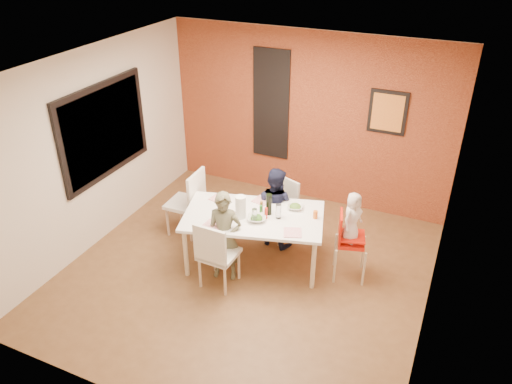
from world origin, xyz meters
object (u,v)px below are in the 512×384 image
at_px(chair_near, 215,252).
at_px(chair_far, 283,205).
at_px(high_chair, 348,239).
at_px(toddler, 352,217).
at_px(chair_left, 190,199).
at_px(child_near, 224,237).
at_px(wine_bottle, 269,204).
at_px(child_far, 275,207).
at_px(paper_towel_roll, 241,207).
at_px(dining_table, 253,219).

relative_size(chair_near, chair_far, 1.08).
height_order(high_chair, toddler, toddler).
relative_size(chair_left, child_near, 0.83).
bearing_deg(wine_bottle, child_near, -126.03).
relative_size(chair_far, high_chair, 0.95).
xyz_separation_m(chair_left, child_far, (1.19, 0.28, 0.02)).
bearing_deg(paper_towel_roll, chair_far, 75.46).
xyz_separation_m(high_chair, paper_towel_roll, (-1.32, -0.35, 0.34)).
relative_size(chair_near, toddler, 1.41).
relative_size(child_near, paper_towel_roll, 4.04).
bearing_deg(chair_far, chair_left, -135.80).
height_order(dining_table, child_far, child_far).
bearing_deg(chair_left, child_near, 51.58).
relative_size(wine_bottle, paper_towel_roll, 0.96).
relative_size(child_far, wine_bottle, 4.07).
relative_size(chair_far, child_far, 0.75).
height_order(chair_far, paper_towel_roll, paper_towel_roll).
distance_m(child_near, wine_bottle, 0.70).
bearing_deg(chair_far, high_chair, -4.70).
relative_size(chair_far, wine_bottle, 3.04).
bearing_deg(paper_towel_roll, toddler, 14.88).
distance_m(chair_near, wine_bottle, 0.93).
relative_size(chair_far, chair_left, 0.87).
xyz_separation_m(child_near, wine_bottle, (0.38, 0.52, 0.28)).
bearing_deg(wine_bottle, high_chair, 7.23).
bearing_deg(child_far, paper_towel_roll, 81.87).
distance_m(chair_near, child_near, 0.26).
xyz_separation_m(chair_left, high_chair, (2.32, -0.03, -0.01)).
bearing_deg(dining_table, wine_bottle, 31.28).
height_order(chair_left, toddler, toddler).
relative_size(chair_left, wine_bottle, 3.51).
bearing_deg(dining_table, high_chair, 11.02).
distance_m(child_far, paper_towel_roll, 0.75).
xyz_separation_m(chair_far, high_chair, (1.09, -0.54, 0.07)).
height_order(dining_table, child_near, child_near).
height_order(chair_far, high_chair, high_chair).
bearing_deg(toddler, high_chair, 137.75).
xyz_separation_m(chair_left, paper_towel_roll, (0.99, -0.38, 0.33)).
xyz_separation_m(chair_near, child_far, (0.29, 1.20, 0.06)).
xyz_separation_m(dining_table, chair_near, (-0.21, -0.66, -0.15)).
height_order(chair_near, toddler, toddler).
bearing_deg(child_near, child_far, 58.91).
distance_m(chair_near, high_chair, 1.67).
xyz_separation_m(toddler, paper_towel_roll, (-1.35, -0.36, 0.01)).
distance_m(chair_far, toddler, 1.29).
relative_size(dining_table, child_far, 1.69).
distance_m(dining_table, child_near, 0.47).
height_order(chair_far, toddler, toddler).
xyz_separation_m(child_near, paper_towel_roll, (0.08, 0.30, 0.28)).
xyz_separation_m(chair_far, toddler, (1.12, -0.53, 0.39)).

